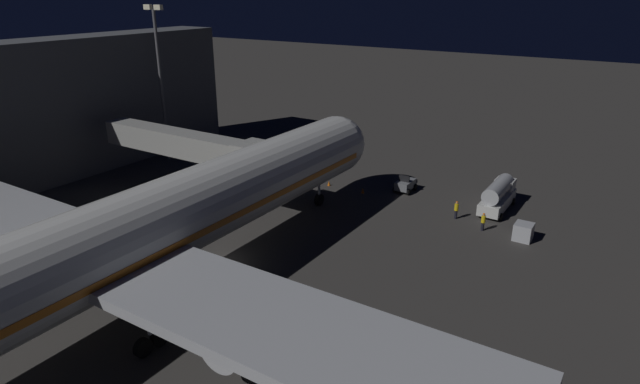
# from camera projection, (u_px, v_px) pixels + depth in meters

# --- Properties ---
(ground_plane) EXTENTS (320.00, 320.00, 0.00)m
(ground_plane) POSITION_uv_depth(u_px,v_px,m) (218.00, 264.00, 43.82)
(ground_plane) COLOR #383533
(airliner_at_gate) EXTENTS (53.34, 66.37, 17.74)m
(airliner_at_gate) POSITION_uv_depth(u_px,v_px,m) (92.00, 256.00, 33.27)
(airliner_at_gate) COLOR silver
(airliner_at_gate) RESTS_ON ground_plane
(jet_bridge) EXTENTS (22.34, 3.40, 7.25)m
(jet_bridge) POSITION_uv_depth(u_px,v_px,m) (196.00, 147.00, 55.72)
(jet_bridge) COLOR #9E9E99
(jet_bridge) RESTS_ON ground_plane
(apron_floodlight_mast) EXTENTS (2.90, 0.50, 19.32)m
(apron_floodlight_mast) POSITION_uv_depth(u_px,v_px,m) (160.00, 74.00, 66.92)
(apron_floodlight_mast) COLOR #59595E
(apron_floodlight_mast) RESTS_ON ground_plane
(fuel_tanker) EXTENTS (2.46, 6.78, 3.15)m
(fuel_tanker) POSITION_uv_depth(u_px,v_px,m) (498.00, 194.00, 54.13)
(fuel_tanker) COLOR silver
(fuel_tanker) RESTS_ON ground_plane
(baggage_tug_spare) EXTENTS (1.86, 2.66, 1.95)m
(baggage_tug_spare) POSITION_uv_depth(u_px,v_px,m) (405.00, 185.00, 59.30)
(baggage_tug_spare) COLOR slate
(baggage_tug_spare) RESTS_ON ground_plane
(baggage_container_near_belt) EXTENTS (1.56, 1.62, 1.55)m
(baggage_container_near_belt) POSITION_uv_depth(u_px,v_px,m) (523.00, 232.00, 47.82)
(baggage_container_near_belt) COLOR #B7BABF
(baggage_container_near_belt) RESTS_ON ground_plane
(ground_crew_by_belt_loader) EXTENTS (0.40, 0.40, 1.76)m
(ground_crew_by_belt_loader) POSITION_uv_depth(u_px,v_px,m) (483.00, 221.00, 49.58)
(ground_crew_by_belt_loader) COLOR black
(ground_crew_by_belt_loader) RESTS_ON ground_plane
(ground_crew_marshaller_fwd) EXTENTS (0.40, 0.40, 1.84)m
(ground_crew_marshaller_fwd) POSITION_uv_depth(u_px,v_px,m) (456.00, 209.00, 52.11)
(ground_crew_marshaller_fwd) COLOR black
(ground_crew_marshaller_fwd) RESTS_ON ground_plane
(traffic_cone_nose_port) EXTENTS (0.36, 0.36, 0.55)m
(traffic_cone_nose_port) POSITION_uv_depth(u_px,v_px,m) (363.00, 191.00, 58.93)
(traffic_cone_nose_port) COLOR orange
(traffic_cone_nose_port) RESTS_ON ground_plane
(traffic_cone_nose_starboard) EXTENTS (0.36, 0.36, 0.55)m
(traffic_cone_nose_starboard) POSITION_uv_depth(u_px,v_px,m) (329.00, 183.00, 61.15)
(traffic_cone_nose_starboard) COLOR orange
(traffic_cone_nose_starboard) RESTS_ON ground_plane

